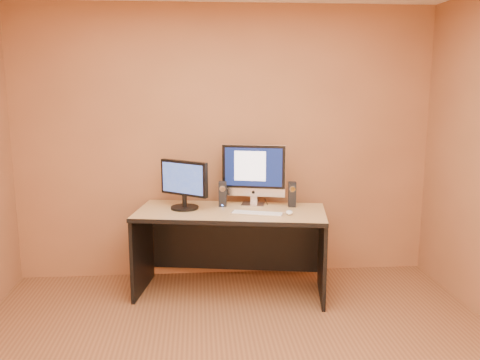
# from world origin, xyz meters

# --- Properties ---
(walls) EXTENTS (4.00, 4.00, 2.60)m
(walls) POSITION_xyz_m (0.00, 0.00, 1.30)
(walls) COLOR #98613D
(walls) RESTS_ON ground
(desk) EXTENTS (1.75, 1.00, 0.76)m
(desk) POSITION_xyz_m (0.01, 1.48, 0.38)
(desk) COLOR tan
(desk) RESTS_ON ground
(imac) EXTENTS (0.62, 0.35, 0.57)m
(imac) POSITION_xyz_m (0.23, 1.69, 1.05)
(imac) COLOR #BBBBC0
(imac) RESTS_ON desk
(second_monitor) EXTENTS (0.55, 0.49, 0.43)m
(second_monitor) POSITION_xyz_m (-0.39, 1.59, 0.98)
(second_monitor) COLOR black
(second_monitor) RESTS_ON desk
(speaker_left) EXTENTS (0.08, 0.08, 0.23)m
(speaker_left) POSITION_xyz_m (-0.05, 1.65, 0.88)
(speaker_left) COLOR black
(speaker_left) RESTS_ON desk
(speaker_right) EXTENTS (0.08, 0.08, 0.23)m
(speaker_right) POSITION_xyz_m (0.58, 1.59, 0.88)
(speaker_right) COLOR black
(speaker_right) RESTS_ON desk
(keyboard) EXTENTS (0.46, 0.25, 0.02)m
(keyboard) POSITION_xyz_m (0.23, 1.33, 0.77)
(keyboard) COLOR silver
(keyboard) RESTS_ON desk
(mouse) EXTENTS (0.07, 0.11, 0.04)m
(mouse) POSITION_xyz_m (0.50, 1.31, 0.78)
(mouse) COLOR white
(mouse) RESTS_ON desk
(cable_a) EXTENTS (0.02, 0.23, 0.01)m
(cable_a) POSITION_xyz_m (0.37, 1.79, 0.77)
(cable_a) COLOR black
(cable_a) RESTS_ON desk
(cable_b) EXTENTS (0.13, 0.14, 0.01)m
(cable_b) POSITION_xyz_m (0.24, 1.77, 0.77)
(cable_b) COLOR black
(cable_b) RESTS_ON desk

